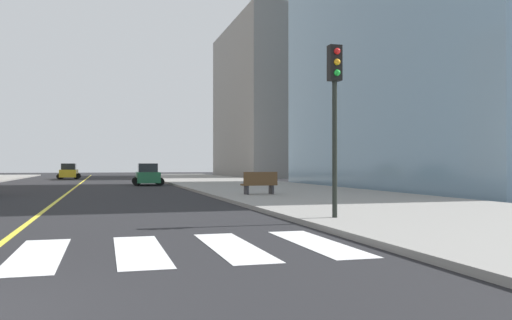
{
  "coord_description": "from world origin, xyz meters",
  "views": [
    {
      "loc": [
        2.07,
        -6.42,
        1.63
      ],
      "look_at": [
        11.12,
        25.83,
        1.92
      ],
      "focal_mm": 37.83,
      "sensor_mm": 36.0,
      "label": 1
    }
  ],
  "objects_px": {
    "traffic_light_near_corner": "(335,96)",
    "car_green_second": "(148,175)",
    "car_yellow_nearest": "(69,172)",
    "park_bench": "(260,183)"
  },
  "relations": [
    {
      "from": "car_yellow_nearest",
      "to": "park_bench",
      "type": "distance_m",
      "value": 40.39
    },
    {
      "from": "car_yellow_nearest",
      "to": "park_bench",
      "type": "bearing_deg",
      "value": -72.67
    },
    {
      "from": "car_green_second",
      "to": "traffic_light_near_corner",
      "type": "bearing_deg",
      "value": 96.77
    },
    {
      "from": "car_yellow_nearest",
      "to": "traffic_light_near_corner",
      "type": "bearing_deg",
      "value": -77.74
    },
    {
      "from": "car_green_second",
      "to": "park_bench",
      "type": "height_order",
      "value": "car_green_second"
    },
    {
      "from": "car_green_second",
      "to": "traffic_light_near_corner",
      "type": "height_order",
      "value": "traffic_light_near_corner"
    },
    {
      "from": "traffic_light_near_corner",
      "to": "car_green_second",
      "type": "bearing_deg",
      "value": -84.32
    },
    {
      "from": "car_green_second",
      "to": "traffic_light_near_corner",
      "type": "relative_size",
      "value": 0.81
    },
    {
      "from": "car_yellow_nearest",
      "to": "park_bench",
      "type": "xyz_separation_m",
      "value": [
        11.41,
        -38.75,
        -0.14
      ]
    },
    {
      "from": "car_green_second",
      "to": "park_bench",
      "type": "bearing_deg",
      "value": 104.46
    }
  ]
}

